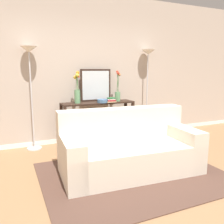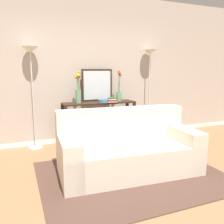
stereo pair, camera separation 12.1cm
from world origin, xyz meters
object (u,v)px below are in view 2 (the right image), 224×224
object	(u,v)px
console_table	(99,114)
book_row_under_console	(80,141)
couch	(127,150)
vase_short_flowers	(119,92)
floor_lamp_right	(150,69)
book_stack	(112,100)
wall_mirror	(97,85)
floor_lamp_left	(31,70)
fruit_bowl	(103,101)
vase_tall_flowers	(78,90)

from	to	relation	value
console_table	book_row_under_console	xyz separation A→B (m)	(-0.39, -0.00, -0.51)
couch	vase_short_flowers	world-z (taller)	vase_short_flowers
couch	floor_lamp_right	xyz separation A→B (m)	(1.26, 1.56, 1.15)
book_stack	book_row_under_console	world-z (taller)	book_stack
floor_lamp_right	wall_mirror	bearing A→B (deg)	177.06
couch	wall_mirror	size ratio (longest dim) A/B	3.11
console_table	floor_lamp_right	distance (m)	1.48
wall_mirror	book_stack	size ratio (longest dim) A/B	3.16
couch	floor_lamp_left	bearing A→B (deg)	126.15
console_table	fruit_bowl	xyz separation A→B (m)	(0.05, -0.12, 0.28)
vase_tall_flowers	couch	bearing A→B (deg)	-77.35
console_table	floor_lamp_left	size ratio (longest dim) A/B	0.78
book_stack	couch	bearing A→B (deg)	-102.69
floor_lamp_right	vase_short_flowers	world-z (taller)	floor_lamp_right
couch	console_table	world-z (taller)	couch
floor_lamp_right	console_table	bearing A→B (deg)	-175.36
wall_mirror	vase_short_flowers	world-z (taller)	wall_mirror
wall_mirror	fruit_bowl	xyz separation A→B (m)	(0.03, -0.27, -0.28)
floor_lamp_left	vase_short_flowers	bearing A→B (deg)	-4.38
fruit_bowl	book_row_under_console	xyz separation A→B (m)	(-0.44, 0.12, -0.79)
floor_lamp_left	wall_mirror	world-z (taller)	floor_lamp_left
floor_lamp_left	fruit_bowl	world-z (taller)	floor_lamp_left
floor_lamp_right	couch	bearing A→B (deg)	-128.96
floor_lamp_left	vase_tall_flowers	distance (m)	0.90
wall_mirror	vase_tall_flowers	distance (m)	0.46
book_stack	book_row_under_console	xyz separation A→B (m)	(-0.61, 0.13, -0.80)
wall_mirror	book_row_under_console	size ratio (longest dim) A/B	1.61
vase_short_flowers	book_stack	world-z (taller)	vase_short_flowers
couch	console_table	bearing A→B (deg)	86.74
floor_lamp_left	floor_lamp_right	size ratio (longest dim) A/B	0.99
floor_lamp_left	book_row_under_console	xyz separation A→B (m)	(0.83, -0.10, -1.39)
console_table	fruit_bowl	size ratio (longest dim) A/B	7.08
wall_mirror	fruit_bowl	bearing A→B (deg)	-83.44
console_table	vase_tall_flowers	xyz separation A→B (m)	(-0.41, -0.00, 0.49)
couch	book_row_under_console	size ratio (longest dim) A/B	5.00
couch	floor_lamp_right	size ratio (longest dim) A/B	1.06
vase_tall_flowers	console_table	bearing A→B (deg)	0.37
book_stack	vase_tall_flowers	bearing A→B (deg)	168.58
couch	vase_short_flowers	bearing A→B (deg)	70.91
book_stack	book_row_under_console	distance (m)	1.01
console_table	vase_short_flowers	world-z (taller)	vase_short_flowers
floor_lamp_right	book_stack	xyz separation A→B (m)	(-0.96, -0.23, -0.60)
couch	vase_short_flowers	distance (m)	1.67
book_row_under_console	console_table	bearing A→B (deg)	0.00
book_stack	book_row_under_console	size ratio (longest dim) A/B	0.51
couch	floor_lamp_right	bearing A→B (deg)	51.04
wall_mirror	book_row_under_console	world-z (taller)	wall_mirror
floor_lamp_left	console_table	bearing A→B (deg)	-4.47
floor_lamp_right	fruit_bowl	bearing A→B (deg)	-169.32
wall_mirror	vase_tall_flowers	bearing A→B (deg)	-159.72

